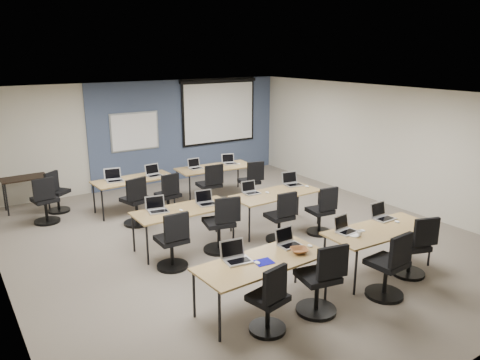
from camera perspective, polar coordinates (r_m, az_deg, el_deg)
floor at (r=8.96m, az=-0.04°, el=-7.13°), size 8.00×9.00×0.02m
ceiling at (r=8.30m, az=-0.05°, el=10.33°), size 8.00×9.00×0.02m
wall_back at (r=12.46m, az=-11.51°, el=5.53°), size 8.00×0.04×2.70m
wall_front at (r=5.55m, az=26.66°, el=-8.54°), size 8.00×0.04×2.70m
wall_right at (r=11.18m, az=17.42°, el=3.99°), size 0.04×9.00×2.70m
blue_accent_panel at (r=12.94m, az=-6.30°, el=6.11°), size 5.50×0.04×2.70m
whiteboard at (r=12.27m, az=-12.71°, el=5.78°), size 1.28×0.03×0.98m
projector_screen at (r=13.26m, az=-2.55°, el=8.76°), size 2.40×0.10×1.82m
training_table_front_left at (r=6.40m, az=2.75°, el=-10.12°), size 1.87×0.78×0.73m
training_table_front_right at (r=7.76m, az=16.72°, el=-6.04°), size 1.86×0.78×0.73m
training_table_mid_left at (r=8.40m, az=-6.85°, el=-3.81°), size 1.80×0.75×0.73m
training_table_mid_right at (r=9.29m, az=4.39°, el=-1.84°), size 1.83×0.76×0.73m
training_table_back_left at (r=10.54m, az=-12.81°, el=-0.08°), size 1.75×0.73×0.73m
training_table_back_right at (r=11.32m, az=-3.03°, el=1.39°), size 1.86×0.77×0.73m
laptop_0 at (r=6.35m, az=-0.51°, el=-9.24°), size 0.35×0.30×0.27m
mouse_0 at (r=6.28m, az=2.12°, el=-10.04°), size 0.09×0.12×0.04m
task_chair_0 at (r=6.04m, az=3.63°, el=-14.93°), size 0.48×0.48×0.96m
laptop_1 at (r=6.86m, az=5.85°, el=-7.41°), size 0.32×0.27×0.24m
mouse_1 at (r=6.86m, az=8.53°, el=-7.93°), size 0.09×0.11×0.03m
task_chair_1 at (r=6.50m, az=9.80°, el=-12.45°), size 0.56×0.56×1.03m
laptop_2 at (r=7.48m, az=12.68°, el=-5.73°), size 0.32×0.27×0.24m
mouse_2 at (r=7.58m, az=14.74°, el=-5.98°), size 0.07×0.10×0.03m
task_chair_2 at (r=7.11m, az=17.72°, el=-10.47°), size 0.55×0.55×1.03m
laptop_3 at (r=8.20m, az=16.95°, el=-4.09°), size 0.35×0.29×0.26m
mouse_3 at (r=8.11m, az=18.61°, el=-4.85°), size 0.08×0.11×0.03m
task_chair_3 at (r=7.90m, az=20.42°, el=-8.16°), size 0.53×0.52×1.00m
laptop_4 at (r=8.32m, az=-10.07°, el=-3.35°), size 0.34×0.29×0.26m
mouse_4 at (r=8.30m, az=-7.20°, el=-3.67°), size 0.07×0.10×0.03m
task_chair_4 at (r=7.71m, az=-8.16°, el=-7.87°), size 0.52×0.52×1.00m
laptop_5 at (r=8.59m, az=-4.18°, el=-2.56°), size 0.33×0.28×0.25m
mouse_5 at (r=8.63m, az=-1.67°, el=-2.79°), size 0.07×0.10×0.03m
task_chair_5 at (r=8.26m, az=-2.33°, el=-5.94°), size 0.56×0.56×1.04m
laptop_6 at (r=9.21m, az=1.30°, el=-1.27°), size 0.31×0.26×0.23m
mouse_6 at (r=9.25m, az=3.34°, el=-1.52°), size 0.08×0.11×0.04m
task_chair_6 at (r=8.73m, az=5.03°, el=-4.98°), size 0.50×0.50×0.98m
laptop_7 at (r=9.83m, az=6.38°, el=-0.23°), size 0.36×0.30×0.27m
mouse_7 at (r=9.74m, az=8.16°, el=-0.77°), size 0.07×0.11×0.04m
task_chair_7 at (r=9.16m, az=9.95°, el=-4.19°), size 0.48×0.48×0.97m
laptop_8 at (r=10.42m, az=-15.10°, el=0.23°), size 0.35×0.30×0.27m
mouse_8 at (r=10.31m, az=-13.60°, el=-0.14°), size 0.07×0.11×0.04m
task_chair_8 at (r=9.71m, az=-12.49°, el=-2.99°), size 0.56×0.56×1.03m
laptop_9 at (r=10.66m, az=-10.48°, el=0.84°), size 0.34×0.29×0.26m
mouse_9 at (r=10.66m, az=-8.91°, el=0.62°), size 0.08×0.11×0.03m
task_chair_9 at (r=10.06m, az=-8.67°, el=-2.28°), size 0.50×0.50×0.98m
laptop_10 at (r=11.19m, az=-5.46°, el=1.71°), size 0.31×0.26×0.23m
mouse_10 at (r=11.11m, az=-4.21°, el=1.39°), size 0.07×0.10×0.03m
task_chair_10 at (r=10.59m, az=-3.63°, el=-1.12°), size 0.54×0.54×1.01m
laptop_11 at (r=11.60m, az=-1.28°, el=2.28°), size 0.32×0.27×0.24m
mouse_11 at (r=11.56m, az=-0.12°, el=1.98°), size 0.08×0.10×0.03m
task_chair_11 at (r=10.96m, az=1.32°, el=-0.59°), size 0.50×0.50×0.98m
blue_mousepad at (r=6.33m, az=2.90°, el=-9.95°), size 0.27×0.24×0.01m
snack_bowl at (r=6.64m, az=7.24°, el=-8.50°), size 0.36×0.36×0.07m
snack_plate at (r=7.39m, az=13.69°, el=-6.51°), size 0.24×0.24×0.01m
coffee_cup at (r=7.35m, az=14.40°, el=-6.33°), size 0.09×0.09×0.07m
utility_table at (r=11.36m, az=-24.79°, el=-0.14°), size 0.96×0.53×0.75m
spare_chair_a at (r=10.98m, az=-21.48°, el=-1.75°), size 0.54×0.47×0.96m
spare_chair_b at (r=10.37m, az=-22.63°, el=-2.74°), size 0.52×0.52×1.00m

